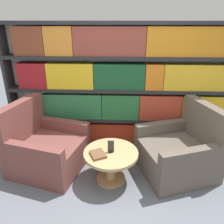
{
  "coord_description": "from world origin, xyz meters",
  "views": [
    {
      "loc": [
        0.0,
        -2.06,
        2.04
      ],
      "look_at": [
        -0.12,
        0.69,
        0.84
      ],
      "focal_mm": 35.0,
      "sensor_mm": 36.0,
      "label": 1
    }
  ],
  "objects": [
    {
      "name": "ground_plane",
      "position": [
        0.0,
        0.0,
        0.0
      ],
      "size": [
        14.0,
        14.0,
        0.0
      ],
      "primitive_type": "plane",
      "color": "slate"
    },
    {
      "name": "armchair_left",
      "position": [
        -1.07,
        0.55,
        0.31
      ],
      "size": [
        1.12,
        1.09,
        0.98
      ],
      "rotation": [
        0.0,
        0.0,
        1.31
      ],
      "color": "brown",
      "rests_on": "ground_plane"
    },
    {
      "name": "coffee_table",
      "position": [
        -0.12,
        0.31,
        0.32
      ],
      "size": [
        0.71,
        0.71,
        0.44
      ],
      "color": "tan",
      "rests_on": "ground_plane"
    },
    {
      "name": "bookshelf",
      "position": [
        0.01,
        1.24,
        1.0
      ],
      "size": [
        3.57,
        0.3,
        1.99
      ],
      "color": "silver",
      "rests_on": "ground_plane"
    },
    {
      "name": "stray_book",
      "position": [
        -0.28,
        0.22,
        0.46
      ],
      "size": [
        0.24,
        0.26,
        0.03
      ],
      "color": "brown",
      "rests_on": "coffee_table"
    },
    {
      "name": "table_sign",
      "position": [
        -0.12,
        0.31,
        0.51
      ],
      "size": [
        0.08,
        0.06,
        0.17
      ],
      "color": "black",
      "rests_on": "coffee_table"
    },
    {
      "name": "armchair_right",
      "position": [
        0.83,
        0.55,
        0.31
      ],
      "size": [
        1.16,
        1.12,
        0.98
      ],
      "rotation": [
        0.0,
        0.0,
        -1.25
      ],
      "color": "brown",
      "rests_on": "ground_plane"
    }
  ]
}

